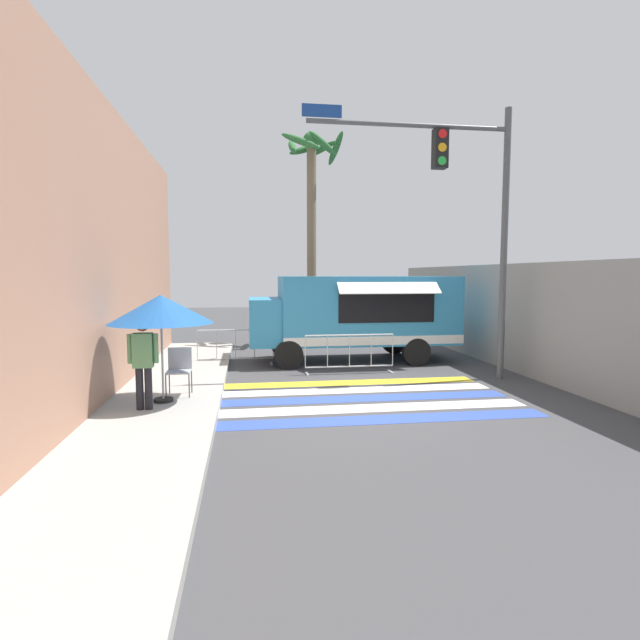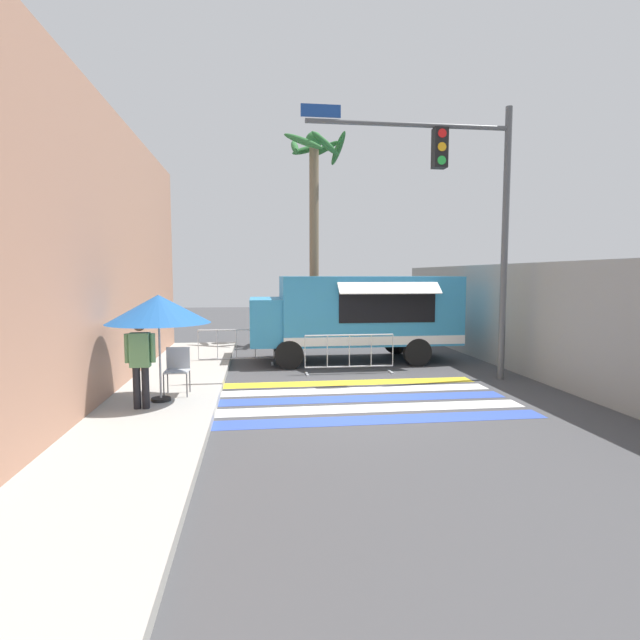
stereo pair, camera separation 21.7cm
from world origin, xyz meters
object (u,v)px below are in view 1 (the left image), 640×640
folding_chair (179,367)px  vendor_person (143,359)px  food_truck (351,312)px  palm_tree (312,199)px  patio_umbrella (161,310)px  traffic_signal_pole (467,196)px  barricade_side (236,347)px  barricade_front (349,354)px

folding_chair → vendor_person: vendor_person is taller
food_truck → palm_tree: 5.35m
patio_umbrella → traffic_signal_pole: bearing=14.8°
traffic_signal_pole → palm_tree: (-2.81, 6.74, 0.88)m
barricade_side → palm_tree: (2.70, 3.98, 4.75)m
food_truck → folding_chair: food_truck is taller
food_truck → vendor_person: (-4.84, -5.34, -0.39)m
patio_umbrella → folding_chair: size_ratio=2.17×
barricade_side → folding_chair: bearing=-104.1°
traffic_signal_pole → barricade_front: traffic_signal_pole is taller
food_truck → palm_tree: palm_tree is taller
traffic_signal_pole → folding_chair: traffic_signal_pole is taller
traffic_signal_pole → patio_umbrella: size_ratio=3.21×
patio_umbrella → barricade_front: 5.27m
barricade_front → food_truck: bearing=77.3°
food_truck → vendor_person: size_ratio=3.72×
barricade_side → palm_tree: bearing=55.9°
barricade_side → barricade_front: bearing=-29.0°
vendor_person → folding_chair: bearing=76.5°
patio_umbrella → folding_chair: bearing=66.9°
patio_umbrella → vendor_person: (-0.24, -0.52, -0.83)m
food_truck → folding_chair: 6.16m
traffic_signal_pole → barricade_side: 7.28m
folding_chair → vendor_person: (-0.47, -1.06, 0.34)m
food_truck → palm_tree: bearing=100.2°
barricade_front → patio_umbrella: bearing=-145.1°
traffic_signal_pole → vendor_person: bearing=-161.8°
patio_umbrella → barricade_side: bearing=74.7°
vendor_person → barricade_side: bearing=84.1°
barricade_front → barricade_side: 3.36m
food_truck → traffic_signal_pole: traffic_signal_pole is taller
folding_chair → palm_tree: palm_tree is taller
barricade_front → palm_tree: (-0.24, 5.61, 4.75)m
traffic_signal_pole → barricade_side: bearing=153.4°
food_truck → barricade_side: size_ratio=2.81×
food_truck → traffic_signal_pole: (2.14, -3.04, 2.93)m
vendor_person → palm_tree: palm_tree is taller
patio_umbrella → vendor_person: 1.01m
folding_chair → traffic_signal_pole: bearing=-7.0°
food_truck → patio_umbrella: (-4.60, -4.82, 0.44)m
patio_umbrella → palm_tree: size_ratio=0.26×
food_truck → patio_umbrella: size_ratio=2.97×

